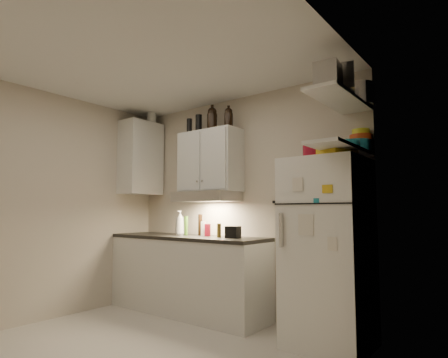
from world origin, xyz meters
The scene contains 36 objects.
floor centered at (0.00, 0.00, -0.01)m, with size 3.20×3.00×0.02m, color beige.
ceiling centered at (0.00, 0.00, 2.61)m, with size 3.20×3.00×0.02m, color silver.
back_wall centered at (0.00, 1.51, 1.30)m, with size 3.20×0.02×2.60m, color beige.
left_wall centered at (-1.61, 0.00, 1.30)m, with size 0.02×3.00×2.60m, color beige.
right_wall centered at (1.61, 0.00, 1.30)m, with size 0.02×3.00×2.60m, color beige.
base_cabinet centered at (-0.55, 1.20, 0.44)m, with size 2.10×0.60×0.88m, color silver.
countertop centered at (-0.55, 1.20, 0.90)m, with size 2.10×0.62×0.04m, color black.
upper_cabinet centered at (-0.30, 1.33, 1.83)m, with size 0.80×0.33×0.75m, color silver.
side_cabinet centered at (-1.44, 1.20, 1.95)m, with size 0.33×0.55×1.00m, color silver.
range_hood centered at (-0.30, 1.27, 1.39)m, with size 0.76×0.46×0.12m, color silver.
fridge centered at (1.25, 1.16, 0.85)m, with size 0.70×0.68×1.70m, color white.
shelf_hi centered at (1.45, 1.02, 2.20)m, with size 0.30×0.95×0.03m, color silver.
shelf_lo centered at (1.45, 1.02, 1.76)m, with size 0.30×0.95×0.03m, color silver.
knife_strip centered at (0.70, 1.49, 1.32)m, with size 0.42×0.02×0.03m, color black.
dutch_oven centered at (1.17, 1.11, 1.77)m, with size 0.23×0.23×0.13m, color maroon.
book_stack centered at (1.42, 1.01, 1.75)m, with size 0.23×0.28×0.09m, color gold.
spice_jar centered at (1.22, 1.16, 1.75)m, with size 0.06×0.06×0.09m, color silver.
stock_pot centered at (1.50, 1.40, 2.32)m, with size 0.29×0.29×0.21m, color silver.
tin_a centered at (1.52, 0.87, 2.33)m, with size 0.22×0.20×0.22m, color #AAAAAD.
tin_b centered at (1.48, 0.68, 2.31)m, with size 0.19×0.19×0.19m, color #AAAAAD.
bowl_teal centered at (1.47, 1.37, 1.83)m, with size 0.27×0.27×0.11m, color teal.
bowl_orange centered at (1.50, 1.44, 1.91)m, with size 0.21×0.21×0.06m, color #C93E12.
bowl_yellow centered at (1.50, 1.44, 1.97)m, with size 0.17×0.17×0.05m, color #CCD124.
plates centered at (1.47, 1.09, 1.80)m, with size 0.24×0.24×0.06m, color teal.
growler_a centered at (-0.24, 1.31, 2.35)m, with size 0.12×0.12×0.29m, color black, non-canonical shape.
growler_b centered at (0.01, 1.30, 2.32)m, with size 0.10×0.10×0.24m, color black, non-canonical shape.
thermos_a centered at (-0.48, 1.32, 2.32)m, with size 0.08×0.08×0.23m, color black.
thermos_b centered at (-0.60, 1.28, 2.30)m, with size 0.07×0.07×0.19m, color black.
side_jar centered at (-1.37, 1.32, 2.54)m, with size 0.13×0.13×0.18m, color silver.
soap_bottle centered at (-0.68, 1.21, 1.09)m, with size 0.13×0.13×0.34m, color silver.
pepper_mill centered at (-0.05, 1.20, 1.00)m, with size 0.05×0.05×0.16m, color brown.
oil_bottle centered at (-0.61, 1.25, 1.04)m, with size 0.05×0.05×0.23m, color #3B6C1B.
vinegar_bottle centered at (-0.44, 1.32, 1.05)m, with size 0.05×0.05×0.26m, color black.
clear_bottle centered at (-0.36, 1.28, 1.01)m, with size 0.06×0.06×0.18m, color silver.
red_jar centered at (-0.28, 1.26, 0.99)m, with size 0.07×0.07×0.15m, color maroon.
caddy centered at (0.14, 1.21, 0.99)m, with size 0.15×0.11×0.13m, color black.
Camera 1 is at (2.61, -2.17, 1.21)m, focal length 30.00 mm.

